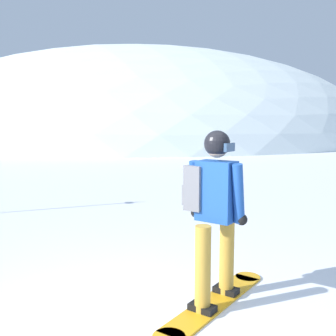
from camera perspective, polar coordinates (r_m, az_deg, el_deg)
The scene contains 2 objects.
ridge_peak_main at distance 39.03m, azimuth -4.28°, elevation 4.15°, with size 43.52×39.17×16.90m.
snowboarder_main at distance 3.85m, azimuth 6.60°, elevation -6.46°, with size 1.24×1.51×1.71m.
Camera 1 is at (-0.01, -2.89, 1.80)m, focal length 41.92 mm.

